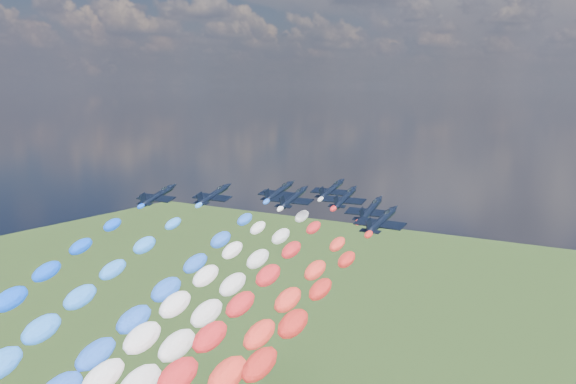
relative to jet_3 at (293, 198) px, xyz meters
The scene contains 10 objects.
jet_0 30.63m from the jet_3, 153.36° to the right, with size 9.62×12.90×2.84m, color black, non-canonical shape.
jet_1 18.51m from the jet_3, 160.67° to the right, with size 9.62×12.90×2.84m, color black, non-canonical shape.
jet_2 9.45m from the jet_3, 142.77° to the left, with size 9.62×12.90×2.84m, color black, non-canonical shape.
trail_2 59.95m from the jet_3, 97.87° to the right, with size 6.26×116.05×51.15m, color blue, non-canonical shape.
jet_3 is the anchor object (origin of this frame).
jet_4 15.37m from the jet_3, 85.63° to the left, with size 9.62×12.90×2.84m, color black, non-canonical shape.
trail_4 50.85m from the jet_3, 88.50° to the right, with size 6.26×116.05×51.15m, color silver, non-canonical shape.
jet_5 11.39m from the jet_3, 33.31° to the left, with size 9.62×12.90×2.84m, color black, non-canonical shape.
jet_6 20.93m from the jet_3, 10.94° to the right, with size 9.62×12.90×2.84m, color black, non-canonical shape.
jet_7 29.94m from the jet_3, 25.63° to the right, with size 9.62×12.90×2.84m, color black, non-canonical shape.
Camera 1 is at (75.72, -115.37, 118.21)m, focal length 41.90 mm.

